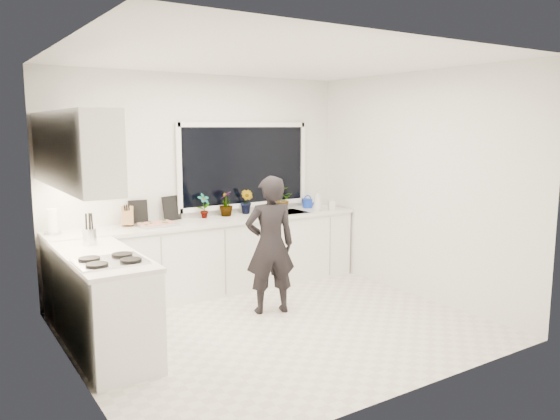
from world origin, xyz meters
TOP-DOWN VIEW (x-y plane):
  - floor at (0.00, 0.00)m, footprint 4.00×3.50m
  - wall_back at (0.00, 1.76)m, footprint 4.00×0.02m
  - wall_left at (-2.01, 0.00)m, footprint 0.02×3.50m
  - wall_right at (2.01, 0.00)m, footprint 0.02×3.50m
  - ceiling at (0.00, 0.00)m, footprint 4.00×3.50m
  - window at (0.60, 1.73)m, footprint 1.80×0.02m
  - base_cabinets_back at (0.00, 1.45)m, footprint 3.92×0.58m
  - base_cabinets_left at (-1.67, 0.35)m, footprint 0.58×1.60m
  - countertop_back at (0.00, 1.44)m, footprint 3.94×0.62m
  - countertop_left at (-1.67, 0.35)m, footprint 0.62×1.60m
  - upper_cabinets at (-1.79, 0.70)m, footprint 0.34×2.10m
  - sink at (1.05, 1.45)m, footprint 0.58×0.42m
  - faucet at (1.05, 1.65)m, footprint 0.03×0.03m
  - stovetop at (-1.69, -0.00)m, footprint 0.56×0.48m
  - person at (0.18, 0.43)m, footprint 0.64×0.51m
  - pizza_tray at (-0.74, 1.42)m, footprint 0.44×0.33m
  - pizza at (-0.74, 1.42)m, footprint 0.40×0.30m
  - watering_can at (1.55, 1.61)m, footprint 0.18×0.18m
  - paper_towel_roll at (-1.85, 1.55)m, footprint 0.14×0.14m
  - knife_block at (-1.03, 1.59)m, footprint 0.16×0.14m
  - utensil_crock at (-1.65, 0.80)m, footprint 0.16×0.16m
  - picture_frame_large at (-0.87, 1.69)m, footprint 0.22×0.06m
  - picture_frame_small at (-0.45, 1.69)m, footprint 0.24×0.10m
  - herb_plants at (0.67, 1.61)m, footprint 1.40×0.34m
  - soap_bottles at (1.56, 1.30)m, footprint 0.38×0.14m

SIDE VIEW (x-z plane):
  - floor at x=0.00m, z-range -0.02..0.00m
  - base_cabinets_back at x=0.00m, z-range 0.00..0.88m
  - base_cabinets_left at x=-1.67m, z-range 0.00..0.88m
  - person at x=0.18m, z-range 0.00..1.53m
  - sink at x=1.05m, z-range 0.80..0.94m
  - countertop_back at x=0.00m, z-range 0.88..0.92m
  - countertop_left at x=-1.67m, z-range 0.88..0.92m
  - stovetop at x=-1.69m, z-range 0.92..0.95m
  - pizza_tray at x=-0.74m, z-range 0.92..0.95m
  - pizza at x=-0.74m, z-range 0.95..0.96m
  - watering_can at x=1.55m, z-range 0.92..1.05m
  - utensil_crock at x=-1.65m, z-range 0.92..1.08m
  - faucet at x=1.05m, z-range 0.92..1.14m
  - knife_block at x=-1.03m, z-range 0.92..1.14m
  - soap_bottles at x=1.56m, z-range 0.91..1.19m
  - paper_towel_roll at x=-1.85m, z-range 0.92..1.18m
  - picture_frame_large at x=-0.87m, z-range 0.92..1.20m
  - picture_frame_small at x=-0.45m, z-range 0.92..1.22m
  - herb_plants at x=0.67m, z-range 0.91..1.24m
  - wall_back at x=0.00m, z-range 0.00..2.70m
  - wall_left at x=-2.01m, z-range 0.00..2.70m
  - wall_right at x=2.01m, z-range 0.00..2.70m
  - window at x=0.60m, z-range 1.05..2.05m
  - upper_cabinets at x=-1.79m, z-range 1.50..2.20m
  - ceiling at x=0.00m, z-range 2.70..2.72m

